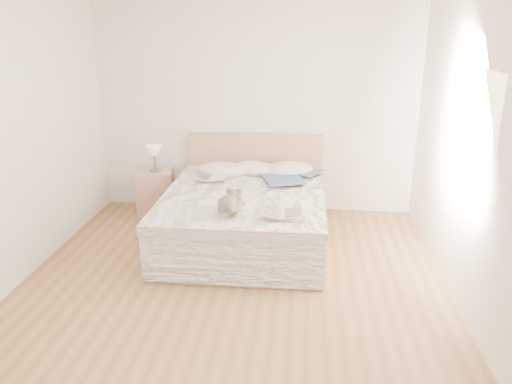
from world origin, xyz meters
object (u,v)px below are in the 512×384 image
nightstand (156,192)px  teddy_bear (229,209)px  photo_book (212,178)px  table_lamp (154,153)px  childrens_book (283,213)px  bed (246,214)px

nightstand → teddy_bear: size_ratio=1.73×
photo_book → teddy_bear: (0.35, -1.04, 0.02)m
table_lamp → photo_book: bearing=-28.6°
photo_book → childrens_book: 1.37m
table_lamp → childrens_book: bearing=-41.7°
table_lamp → teddy_bear: table_lamp is taller
childrens_book → bed: bearing=119.6°
nightstand → photo_book: 1.00m
bed → table_lamp: (-1.23, 0.72, 0.49)m
nightstand → teddy_bear: teddy_bear is taller
childrens_book → photo_book: bearing=129.1°
table_lamp → childrens_book: 2.25m
bed → table_lamp: bed is taller
photo_book → childrens_book: bearing=-44.0°
bed → photo_book: (-0.43, 0.28, 0.32)m
table_lamp → childrens_book: table_lamp is taller
photo_book → childrens_book: same height
nightstand → childrens_book: size_ratio=1.40×
nightstand → teddy_bear: bearing=-51.6°
bed → table_lamp: size_ratio=6.63×
nightstand → table_lamp: (0.02, -0.01, 0.51)m
table_lamp → teddy_bear: size_ratio=1.00×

